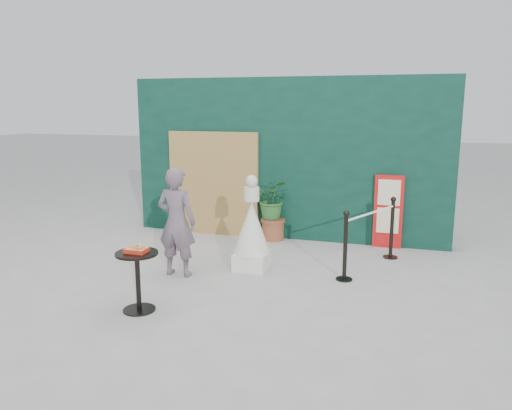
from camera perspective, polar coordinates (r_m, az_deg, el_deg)
name	(u,v)px	position (r m, az deg, el deg)	size (l,w,h in m)	color
ground	(230,295)	(6.81, -3.02, -10.22)	(60.00, 60.00, 0.00)	#ADAAA5
back_wall	(287,159)	(9.40, 3.51, 5.25)	(6.00, 0.30, 3.00)	black
bamboo_fence	(213,184)	(9.69, -4.90, 2.44)	(1.80, 0.08, 2.00)	tan
woman	(177,222)	(7.42, -9.06, -1.93)	(0.59, 0.39, 1.63)	#665762
menu_board	(388,212)	(9.08, 14.87, -0.76)	(0.50, 0.07, 1.30)	red
statue	(252,231)	(7.64, -0.50, -3.04)	(0.57, 0.57, 1.47)	white
cafe_table	(138,272)	(6.32, -13.38, -7.47)	(0.52, 0.52, 0.75)	black
food_basket	(137,249)	(6.23, -13.48, -4.95)	(0.26, 0.19, 0.11)	red
planter	(273,205)	(9.31, 1.96, 0.03)	(0.68, 0.59, 1.15)	#985331
stanchion_barrier	(370,237)	(7.90, 12.91, -3.63)	(0.84, 1.54, 1.03)	black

